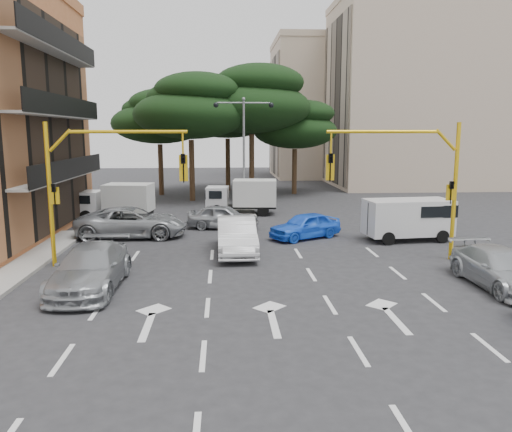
{
  "coord_description": "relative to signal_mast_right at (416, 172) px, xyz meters",
  "views": [
    {
      "loc": [
        -1.44,
        -18.93,
        5.61
      ],
      "look_at": [
        0.1,
        4.63,
        1.6
      ],
      "focal_mm": 35.0,
      "sensor_mm": 36.0,
      "label": 1
    }
  ],
  "objects": [
    {
      "name": "ground",
      "position": [
        -6.8,
        -1.99,
        -3.88
      ],
      "size": [
        120.0,
        120.0,
        0.0
      ],
      "primitive_type": "plane",
      "color": "#28282B",
      "rests_on": "ground"
    },
    {
      "name": "median_strip",
      "position": [
        -6.8,
        14.01,
        -3.81
      ],
      "size": [
        1.4,
        6.0,
        0.15
      ],
      "primitive_type": "cube",
      "color": "gray",
      "rests_on": "ground"
    },
    {
      "name": "apartment_beige_near",
      "position": [
        13.15,
        30.01,
        5.47
      ],
      "size": [
        20.2,
        12.15,
        18.7
      ],
      "color": "#C4AC93",
      "rests_on": "ground"
    },
    {
      "name": "apartment_beige_far",
      "position": [
        6.15,
        42.01,
        4.47
      ],
      "size": [
        16.2,
        12.15,
        16.7
      ],
      "color": "#C4AC93",
      "rests_on": "ground"
    },
    {
      "name": "pine_left_near",
      "position": [
        -10.75,
        19.96,
        3.72
      ],
      "size": [
        9.15,
        9.15,
        10.23
      ],
      "color": "#382616",
      "rests_on": "ground"
    },
    {
      "name": "pine_center",
      "position": [
        -5.75,
        21.96,
        4.41
      ],
      "size": [
        9.98,
        9.98,
        11.16
      ],
      "color": "#382616",
      "rests_on": "ground"
    },
    {
      "name": "pine_left_far",
      "position": [
        -13.75,
        23.96,
        3.03
      ],
      "size": [
        8.32,
        8.32,
        9.3
      ],
      "color": "#382616",
      "rests_on": "ground"
    },
    {
      "name": "pine_right",
      "position": [
        -1.75,
        23.96,
        2.33
      ],
      "size": [
        7.49,
        7.49,
        8.37
      ],
      "color": "#382616",
      "rests_on": "ground"
    },
    {
      "name": "pine_back",
      "position": [
        -7.75,
        26.96,
        3.72
      ],
      "size": [
        9.15,
        9.15,
        10.23
      ],
      "color": "#382616",
      "rests_on": "ground"
    },
    {
      "name": "signal_mast_right",
      "position": [
        0.0,
        0.0,
        0.0
      ],
      "size": [
        5.79,
        0.37,
        6.0
      ],
      "color": "gold",
      "rests_on": "ground"
    },
    {
      "name": "signal_mast_left",
      "position": [
        -13.61,
        0.0,
        0.0
      ],
      "size": [
        5.79,
        0.37,
        6.0
      ],
      "color": "gold",
      "rests_on": "ground"
    },
    {
      "name": "street_lamp_center",
      "position": [
        -6.8,
        14.01,
        1.54
      ],
      "size": [
        4.16,
        0.36,
        7.77
      ],
      "color": "slate",
      "rests_on": "median_strip"
    },
    {
      "name": "car_white_hatch",
      "position": [
        -7.66,
        1.73,
        -3.06
      ],
      "size": [
        1.83,
        5.03,
        1.65
      ],
      "primitive_type": "imported",
      "rotation": [
        0.0,
        0.0,
        0.02
      ],
      "color": "silver",
      "rests_on": "ground"
    },
    {
      "name": "car_blue_compact",
      "position": [
        -3.95,
        4.81,
        -3.2
      ],
      "size": [
        4.28,
        3.39,
        1.37
      ],
      "primitive_type": "imported",
      "rotation": [
        0.0,
        0.0,
        -1.05
      ],
      "color": "blue",
      "rests_on": "ground"
    },
    {
      "name": "car_silver_wagon",
      "position": [
        -13.02,
        -3.28,
        -3.11
      ],
      "size": [
        2.23,
        5.37,
        1.55
      ],
      "primitive_type": "imported",
      "rotation": [
        0.0,
        0.0,
        -0.01
      ],
      "color": "#989BA0",
      "rests_on": "ground"
    },
    {
      "name": "car_silver_cross_a",
      "position": [
        -13.17,
        5.75,
        -3.08
      ],
      "size": [
        5.8,
        2.68,
        1.61
      ],
      "primitive_type": "imported",
      "rotation": [
        0.0,
        0.0,
        1.57
      ],
      "color": "#979B9F",
      "rests_on": "ground"
    },
    {
      "name": "car_silver_cross_b",
      "position": [
        -8.28,
        7.77,
        -3.18
      ],
      "size": [
        4.4,
        2.49,
        1.41
      ],
      "primitive_type": "imported",
      "rotation": [
        0.0,
        0.0,
        1.36
      ],
      "color": "#9DA0A4",
      "rests_on": "ground"
    },
    {
      "name": "car_silver_parked",
      "position": [
        1.75,
        -4.01,
        -3.18
      ],
      "size": [
        2.1,
        4.89,
        1.4
      ],
      "primitive_type": "imported",
      "rotation": [
        0.0,
        0.0,
        0.03
      ],
      "color": "#AAAEB2",
      "rests_on": "ground"
    },
    {
      "name": "van_white",
      "position": [
        1.3,
        4.01,
        -2.79
      ],
      "size": [
        4.55,
        2.41,
        2.19
      ],
      "primitive_type": null,
      "rotation": [
        0.0,
        0.0,
        -1.47
      ],
      "color": "silver",
      "rests_on": "ground"
    },
    {
      "name": "box_truck_a",
      "position": [
        -15.11,
        11.01,
        -2.71
      ],
      "size": [
        5.0,
        2.6,
        2.35
      ],
      "primitive_type": null,
      "rotation": [
        0.0,
        0.0,
        1.44
      ],
      "color": "silver",
      "rests_on": "ground"
    },
    {
      "name": "box_truck_b",
      "position": [
        -6.98,
        12.87,
        -2.7
      ],
      "size": [
        4.99,
        2.45,
        2.37
      ],
      "primitive_type": null,
      "rotation": [
        0.0,
        0.0,
        1.48
      ],
      "color": "silver",
      "rests_on": "ground"
    }
  ]
}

